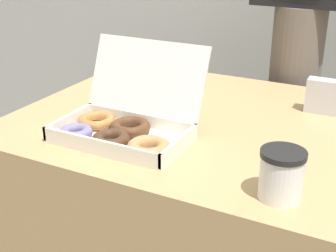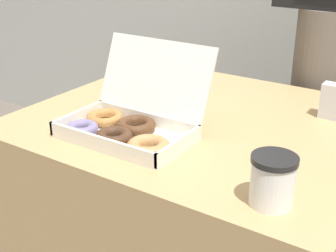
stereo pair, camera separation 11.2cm
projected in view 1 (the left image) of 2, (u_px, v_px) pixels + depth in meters
The scene contains 4 objects.
table at pixel (190, 218), 1.54m from camera, with size 1.00×0.87×0.72m.
donut_box at pixel (123, 126), 1.23m from camera, with size 0.37×0.31×0.23m.
coffee_cup at pixel (281, 175), 0.95m from camera, with size 0.09×0.09×0.11m.
napkin_holder at pixel (329, 97), 1.39m from camera, with size 0.13×0.05×0.10m.
Camera 1 is at (0.53, -1.18, 1.24)m, focal length 50.00 mm.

